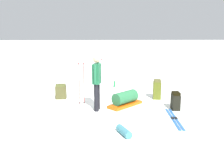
# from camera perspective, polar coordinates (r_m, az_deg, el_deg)

# --- Properties ---
(ground_plane) EXTENTS (80.00, 80.00, 0.00)m
(ground_plane) POSITION_cam_1_polar(r_m,az_deg,el_deg) (8.63, 0.00, -4.54)
(ground_plane) COLOR white
(skier_standing) EXTENTS (0.28, 0.56, 1.70)m
(skier_standing) POSITION_cam_1_polar(r_m,az_deg,el_deg) (7.83, -3.38, 0.86)
(skier_standing) COLOR black
(skier_standing) RESTS_ON ground_plane
(ski_pair_near) EXTENTS (0.22, 1.71, 0.05)m
(ski_pair_near) POSITION_cam_1_polar(r_m,az_deg,el_deg) (7.52, 13.60, -7.47)
(ski_pair_near) COLOR #2A5CA2
(ski_pair_near) RESTS_ON ground_plane
(backpack_large_dark) EXTENTS (0.30, 0.34, 0.71)m
(backpack_large_dark) POSITION_cam_1_polar(r_m,az_deg,el_deg) (9.35, 9.92, -1.18)
(backpack_large_dark) COLOR #495117
(backpack_large_dark) RESTS_ON ground_plane
(backpack_bright) EXTENTS (0.38, 0.24, 0.54)m
(backpack_bright) POSITION_cam_1_polar(r_m,az_deg,el_deg) (9.41, -11.23, -1.67)
(backpack_bright) COLOR #444222
(backpack_bright) RESTS_ON ground_plane
(backpack_small_spare) EXTENTS (0.25, 0.36, 0.56)m
(backpack_small_spare) POSITION_cam_1_polar(r_m,az_deg,el_deg) (8.29, 13.87, -3.67)
(backpack_small_spare) COLOR black
(backpack_small_spare) RESTS_ON ground_plane
(ski_poles_planted_near) EXTENTS (0.21, 0.11, 1.39)m
(ski_poles_planted_near) POSITION_cam_1_polar(r_m,az_deg,el_deg) (8.52, -6.76, 0.50)
(ski_poles_planted_near) COLOR maroon
(ski_poles_planted_near) RESTS_ON ground_plane
(ski_poles_planted_far) EXTENTS (0.18, 0.10, 1.40)m
(ski_poles_planted_far) POSITION_cam_1_polar(r_m,az_deg,el_deg) (9.41, -2.69, 1.75)
(ski_poles_planted_far) COLOR #A8AEB7
(ski_poles_planted_far) RESTS_ON ground_plane
(gear_sled) EXTENTS (1.21, 1.19, 0.49)m
(gear_sled) POSITION_cam_1_polar(r_m,az_deg,el_deg) (8.43, 2.91, -3.39)
(gear_sled) COLOR #E5510B
(gear_sled) RESTS_ON ground_plane
(sleeping_mat_rolled) EXTENTS (0.37, 0.58, 0.18)m
(sleeping_mat_rolled) POSITION_cam_1_polar(r_m,az_deg,el_deg) (6.29, 2.65, -10.42)
(sleeping_mat_rolled) COLOR teal
(sleeping_mat_rolled) RESTS_ON ground_plane
(thermos_bottle) EXTENTS (0.07, 0.07, 0.26)m
(thermos_bottle) POSITION_cam_1_polar(r_m,az_deg,el_deg) (11.03, 0.54, -0.02)
(thermos_bottle) COLOR #197238
(thermos_bottle) RESTS_ON ground_plane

